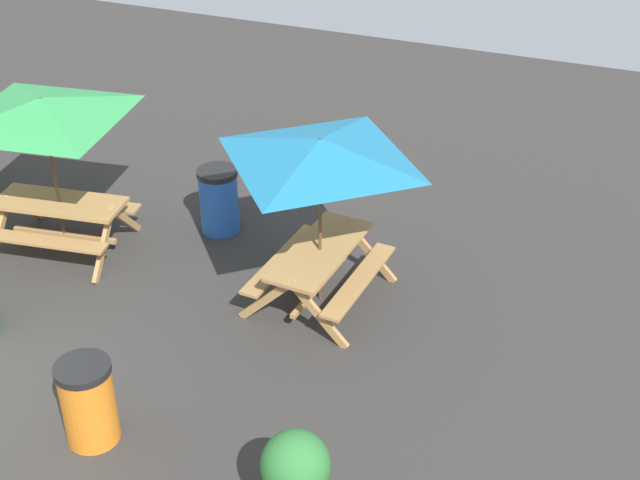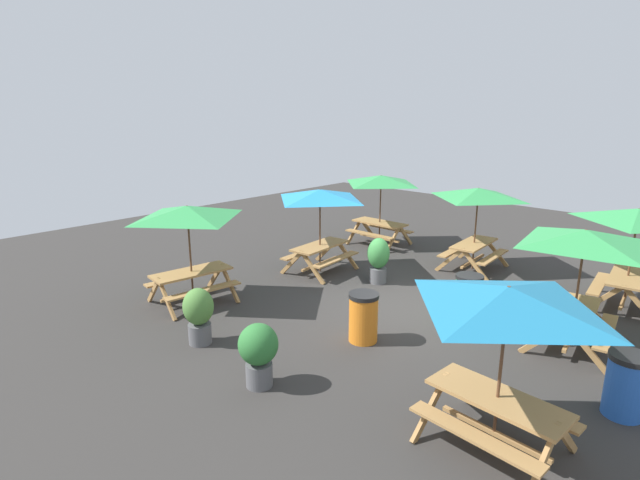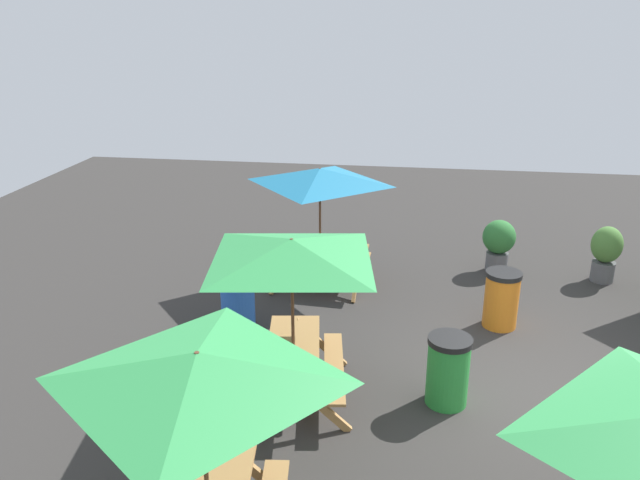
{
  "view_description": "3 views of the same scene",
  "coord_description": "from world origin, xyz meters",
  "px_view_note": "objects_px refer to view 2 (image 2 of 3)",
  "views": [
    {
      "loc": [
        -7.0,
        5.19,
        6.81
      ],
      "look_at": [
        -3.47,
        -3.61,
        0.9
      ],
      "focal_mm": 50.0,
      "sensor_mm": 36.0,
      "label": 1
    },
    {
      "loc": [
        -9.27,
        -5.86,
        4.44
      ],
      "look_at": [
        0.34,
        3.15,
        0.9
      ],
      "focal_mm": 28.0,
      "sensor_mm": 36.0,
      "label": 2
    },
    {
      "loc": [
        7.57,
        -1.97,
        4.97
      ],
      "look_at": [
        -3.47,
        -3.61,
        0.9
      ],
      "focal_mm": 35.0,
      "sensor_mm": 36.0,
      "label": 3
    }
  ],
  "objects_px": {
    "picnic_table_0": "(320,201)",
    "trash_bin_green": "(468,297)",
    "trash_bin_blue": "(626,385)",
    "picnic_table_4": "(188,219)",
    "picnic_table_5": "(478,199)",
    "picnic_table_1": "(507,310)",
    "trash_bin_orange": "(363,317)",
    "picnic_table_3": "(637,222)",
    "potted_plant_2": "(378,258)",
    "potted_plant_1": "(199,313)",
    "picnic_table_6": "(584,246)",
    "potted_plant_0": "(258,351)",
    "picnic_table_2": "(381,185)"
  },
  "relations": [
    {
      "from": "picnic_table_4",
      "to": "picnic_table_5",
      "type": "xyz_separation_m",
      "value": [
        6.8,
        -3.6,
        0.0
      ]
    },
    {
      "from": "picnic_table_0",
      "to": "trash_bin_orange",
      "type": "xyz_separation_m",
      "value": [
        -2.52,
        -3.51,
        -1.49
      ]
    },
    {
      "from": "picnic_table_0",
      "to": "potted_plant_1",
      "type": "relative_size",
      "value": 2.09
    },
    {
      "from": "picnic_table_1",
      "to": "picnic_table_4",
      "type": "xyz_separation_m",
      "value": [
        0.13,
        7.38,
        0.0
      ]
    },
    {
      "from": "picnic_table_2",
      "to": "potted_plant_1",
      "type": "xyz_separation_m",
      "value": [
        -8.14,
        -1.76,
        -1.36
      ]
    },
    {
      "from": "picnic_table_3",
      "to": "picnic_table_4",
      "type": "height_order",
      "value": "same"
    },
    {
      "from": "picnic_table_0",
      "to": "picnic_table_4",
      "type": "xyz_separation_m",
      "value": [
        -3.68,
        0.61,
        0.0
      ]
    },
    {
      "from": "trash_bin_green",
      "to": "potted_plant_0",
      "type": "height_order",
      "value": "potted_plant_0"
    },
    {
      "from": "trash_bin_blue",
      "to": "trash_bin_orange",
      "type": "relative_size",
      "value": 1.0
    },
    {
      "from": "trash_bin_orange",
      "to": "picnic_table_3",
      "type": "bearing_deg",
      "value": -31.52
    },
    {
      "from": "picnic_table_5",
      "to": "trash_bin_blue",
      "type": "xyz_separation_m",
      "value": [
        -4.92,
        -4.85,
        -1.49
      ]
    },
    {
      "from": "trash_bin_orange",
      "to": "potted_plant_0",
      "type": "height_order",
      "value": "potted_plant_0"
    },
    {
      "from": "picnic_table_6",
      "to": "trash_bin_blue",
      "type": "xyz_separation_m",
      "value": [
        -1.8,
        -1.28,
        -1.49
      ]
    },
    {
      "from": "trash_bin_blue",
      "to": "trash_bin_green",
      "type": "bearing_deg",
      "value": 63.65
    },
    {
      "from": "picnic_table_2",
      "to": "picnic_table_0",
      "type": "bearing_deg",
      "value": 97.36
    },
    {
      "from": "picnic_table_1",
      "to": "potted_plant_1",
      "type": "height_order",
      "value": "picnic_table_1"
    },
    {
      "from": "picnic_table_2",
      "to": "potted_plant_0",
      "type": "height_order",
      "value": "picnic_table_2"
    },
    {
      "from": "picnic_table_1",
      "to": "picnic_table_2",
      "type": "relative_size",
      "value": 1.0
    },
    {
      "from": "picnic_table_6",
      "to": "potted_plant_1",
      "type": "xyz_separation_m",
      "value": [
        -4.76,
        5.27,
        -1.36
      ]
    },
    {
      "from": "picnic_table_6",
      "to": "trash_bin_blue",
      "type": "height_order",
      "value": "picnic_table_6"
    },
    {
      "from": "trash_bin_orange",
      "to": "potted_plant_2",
      "type": "bearing_deg",
      "value": 31.89
    },
    {
      "from": "picnic_table_0",
      "to": "picnic_table_2",
      "type": "distance_m",
      "value": 3.42
    },
    {
      "from": "picnic_table_5",
      "to": "potted_plant_2",
      "type": "bearing_deg",
      "value": 150.96
    },
    {
      "from": "picnic_table_0",
      "to": "trash_bin_green",
      "type": "distance_m",
      "value": 4.73
    },
    {
      "from": "picnic_table_5",
      "to": "potted_plant_1",
      "type": "bearing_deg",
      "value": 163.35
    },
    {
      "from": "picnic_table_3",
      "to": "picnic_table_4",
      "type": "relative_size",
      "value": 1.0
    },
    {
      "from": "picnic_table_0",
      "to": "picnic_table_6",
      "type": "xyz_separation_m",
      "value": [
        -0.0,
        -6.56,
        0.0
      ]
    },
    {
      "from": "picnic_table_2",
      "to": "picnic_table_4",
      "type": "distance_m",
      "value": 7.06
    },
    {
      "from": "picnic_table_5",
      "to": "potted_plant_1",
      "type": "relative_size",
      "value": 2.09
    },
    {
      "from": "picnic_table_3",
      "to": "picnic_table_0",
      "type": "bearing_deg",
      "value": 105.87
    },
    {
      "from": "trash_bin_green",
      "to": "potted_plant_2",
      "type": "distance_m",
      "value": 2.82
    },
    {
      "from": "potted_plant_1",
      "to": "potted_plant_2",
      "type": "bearing_deg",
      "value": -4.89
    },
    {
      "from": "picnic_table_4",
      "to": "picnic_table_6",
      "type": "distance_m",
      "value": 8.06
    },
    {
      "from": "trash_bin_orange",
      "to": "picnic_table_0",
      "type": "bearing_deg",
      "value": 54.35
    },
    {
      "from": "picnic_table_1",
      "to": "picnic_table_6",
      "type": "relative_size",
      "value": 0.83
    },
    {
      "from": "trash_bin_blue",
      "to": "potted_plant_1",
      "type": "relative_size",
      "value": 0.88
    },
    {
      "from": "picnic_table_6",
      "to": "potted_plant_2",
      "type": "bearing_deg",
      "value": 77.28
    },
    {
      "from": "picnic_table_3",
      "to": "potted_plant_1",
      "type": "xyz_separation_m",
      "value": [
        -7.62,
        5.53,
        -1.36
      ]
    },
    {
      "from": "picnic_table_2",
      "to": "trash_bin_blue",
      "type": "relative_size",
      "value": 2.38
    },
    {
      "from": "picnic_table_3",
      "to": "picnic_table_5",
      "type": "relative_size",
      "value": 1.0
    },
    {
      "from": "picnic_table_0",
      "to": "trash_bin_orange",
      "type": "relative_size",
      "value": 2.38
    },
    {
      "from": "picnic_table_3",
      "to": "picnic_table_4",
      "type": "bearing_deg",
      "value": 124.47
    },
    {
      "from": "picnic_table_4",
      "to": "trash_bin_blue",
      "type": "xyz_separation_m",
      "value": [
        1.88,
        -8.45,
        -1.49
      ]
    },
    {
      "from": "potted_plant_1",
      "to": "trash_bin_green",
      "type": "bearing_deg",
      "value": -34.8
    },
    {
      "from": "picnic_table_3",
      "to": "potted_plant_1",
      "type": "relative_size",
      "value": 2.09
    },
    {
      "from": "picnic_table_4",
      "to": "potted_plant_0",
      "type": "bearing_deg",
      "value": -101.05
    },
    {
      "from": "picnic_table_1",
      "to": "trash_bin_orange",
      "type": "relative_size",
      "value": 2.38
    },
    {
      "from": "picnic_table_0",
      "to": "picnic_table_1",
      "type": "bearing_deg",
      "value": -124.68
    },
    {
      "from": "trash_bin_green",
      "to": "potted_plant_2",
      "type": "height_order",
      "value": "potted_plant_2"
    },
    {
      "from": "trash_bin_orange",
      "to": "potted_plant_1",
      "type": "height_order",
      "value": "potted_plant_1"
    }
  ]
}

